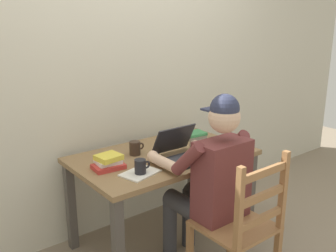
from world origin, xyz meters
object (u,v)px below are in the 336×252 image
coffee_mug_white (167,137)px  book_stack_side (195,135)px  laptop (182,151)px  computer_mouse (219,151)px  coffee_mug_dark (141,167)px  book_stack_main (108,162)px  coffee_mug_spare (135,148)px  desk (163,166)px  wooden_chair (241,227)px  seated_person (210,178)px

coffee_mug_white → book_stack_side: (0.25, -0.06, -0.02)m
laptop → computer_mouse: bearing=-18.4°
laptop → coffee_mug_dark: 0.40m
coffee_mug_white → book_stack_main: bearing=-163.5°
book_stack_main → coffee_mug_spare: bearing=21.2°
coffee_mug_white → coffee_mug_spare: coffee_mug_spare is taller
desk → computer_mouse: size_ratio=12.79×
computer_mouse → book_stack_main: bearing=162.5°
computer_mouse → coffee_mug_white: coffee_mug_white is taller
laptop → coffee_mug_dark: laptop is taller
desk → book_stack_main: (-0.45, 0.00, 0.14)m
wooden_chair → book_stack_main: 0.93m
book_stack_main → desk: bearing=-0.1°
seated_person → wooden_chair: seated_person is taller
coffee_mug_white → coffee_mug_spare: size_ratio=1.07×
coffee_mug_dark → coffee_mug_white: bearing=37.9°
book_stack_side → wooden_chair: bearing=-114.9°
coffee_mug_white → book_stack_side: coffee_mug_white is taller
seated_person → book_stack_side: 0.72m
computer_mouse → coffee_mug_spare: size_ratio=0.85×
coffee_mug_white → coffee_mug_spare: 0.35m
coffee_mug_spare → desk: bearing=-32.8°
wooden_chair → laptop: wooden_chair is taller
computer_mouse → book_stack_side: (0.10, 0.37, 0.01)m
coffee_mug_spare → book_stack_side: 0.59m
desk → laptop: size_ratio=3.83×
seated_person → book_stack_main: seated_person is taller
coffee_mug_spare → computer_mouse: bearing=-35.3°
desk → book_stack_side: size_ratio=7.05×
wooden_chair → coffee_mug_spare: wooden_chair is taller
desk → seated_person: 0.47m
coffee_mug_dark → coffee_mug_spare: bearing=62.2°
seated_person → wooden_chair: bearing=-90.0°
laptop → coffee_mug_white: size_ratio=2.67×
seated_person → book_stack_side: size_ratio=6.80×
computer_mouse → book_stack_main: (-0.78, 0.25, 0.03)m
coffee_mug_dark → coffee_mug_spare: 0.37m
book_stack_side → coffee_mug_dark: bearing=-155.8°
desk → seated_person: seated_person is taller
seated_person → coffee_mug_dark: seated_person is taller
desk → book_stack_main: 0.47m
seated_person → coffee_mug_white: 0.67m
wooden_chair → book_stack_main: (-0.47, 0.74, 0.30)m
coffee_mug_spare → book_stack_main: 0.30m
coffee_mug_white → seated_person: bearing=-103.2°
computer_mouse → laptop: bearing=161.6°
wooden_chair → coffee_mug_dark: wooden_chair is taller
wooden_chair → computer_mouse: (0.31, 0.50, 0.27)m
laptop → book_stack_main: laptop is taller
seated_person → computer_mouse: bearing=35.3°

